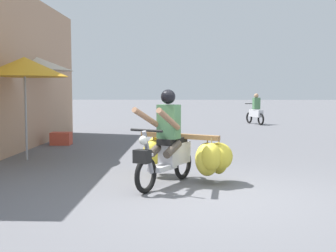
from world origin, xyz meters
name	(u,v)px	position (x,y,z in m)	size (l,w,h in m)	color
ground_plane	(212,198)	(0.00, 0.00, 0.00)	(120.00, 120.00, 0.00)	slate
motorbike_main_loaded	(185,151)	(-0.40, 1.04, 0.53)	(1.71, 1.94, 1.58)	black
motorbike_distant_ahead_left	(256,112)	(2.83, 13.42, 0.57)	(0.71, 1.56, 1.40)	black
market_umbrella_near_shop	(36,64)	(-4.54, 5.71, 2.29)	(2.04, 2.04, 2.49)	#99999E
market_umbrella_further_along	(24,67)	(-3.92, 3.20, 2.07)	(1.90, 1.90, 2.29)	#99999E
produce_crate	(61,139)	(-3.92, 5.90, 0.18)	(0.56, 0.40, 0.36)	#CC4C38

